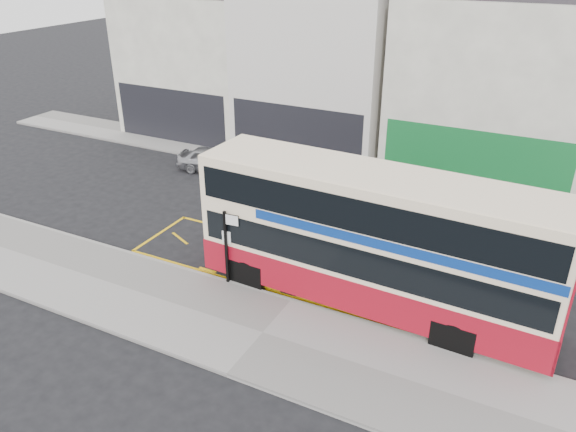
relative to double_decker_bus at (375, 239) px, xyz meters
The scene contains 14 objects.
ground 3.42m from the double_decker_bus, 160.42° to the right, with size 120.00×120.00×0.00m, color black.
pavement 4.52m from the double_decker_bus, 126.46° to the right, with size 40.00×4.00×0.15m, color gray.
kerb 3.48m from the double_decker_bus, 152.60° to the right, with size 40.00×0.15×0.15m, color gray.
far_pavement 10.69m from the double_decker_bus, 102.76° to the left, with size 50.00×3.00×0.15m, color gray.
road_markings 3.41m from the double_decker_bus, 161.30° to the left, with size 14.00×3.40×0.01m, color yellow, non-canonical shape.
terrace_far_left 21.36m from the double_decker_bus, 138.13° to the left, with size 8.00×8.01×10.80m.
terrace_left 16.44m from the double_decker_bus, 118.85° to the left, with size 8.00×8.01×11.80m.
terrace_green_shop 14.47m from the double_decker_bus, 85.18° to the left, with size 9.00×8.01×11.30m.
double_decker_bus is the anchor object (origin of this frame).
bus_stop_post 4.87m from the double_decker_bus, 165.54° to the right, with size 0.67×0.13×2.69m.
car_silver 13.56m from the double_decker_bus, 146.03° to the left, with size 1.49×3.70×1.26m, color #A7A7AC.
car_grey 7.69m from the double_decker_bus, 100.73° to the left, with size 1.61×4.62×1.52m, color #383A3F.
street_tree_left 20.84m from the double_decker_bus, 147.05° to the left, with size 2.67×2.67×5.76m.
street_tree_right 11.67m from the double_decker_bus, 76.08° to the left, with size 2.66×2.66×5.74m.
Camera 1 is at (6.84, -14.05, 10.72)m, focal length 35.00 mm.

